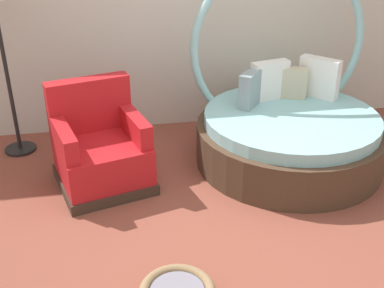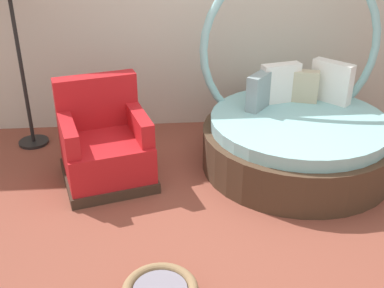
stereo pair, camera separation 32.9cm
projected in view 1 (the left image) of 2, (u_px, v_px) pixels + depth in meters
name	position (u px, v px, depth m)	size (l,w,h in m)	color
ground_plane	(236.00, 221.00, 4.01)	(8.00, 8.00, 0.02)	brown
back_wall	(193.00, 5.00, 5.19)	(8.00, 0.12, 2.72)	beige
round_daybed	(288.00, 125.00, 4.79)	(1.84, 1.84, 1.97)	#473323
red_armchair	(100.00, 150.00, 4.39)	(0.98, 0.98, 0.94)	#38281E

